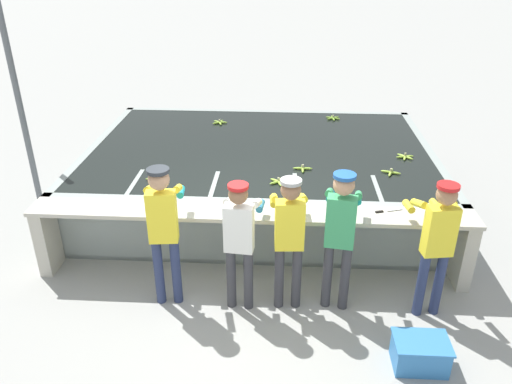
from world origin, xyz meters
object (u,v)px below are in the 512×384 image
(worker_3, at_px, (340,228))
(knife_0, at_px, (385,211))
(worker_2, at_px, (289,231))
(worker_4, at_px, (437,237))
(banana_bunch_floating_0, at_px, (278,182))
(banana_bunch_floating_2, at_px, (155,179))
(crate, at_px, (420,353))
(support_post_left, at_px, (21,112))
(banana_bunch_floating_3, at_px, (405,157))
(banana_bunch_floating_1, at_px, (391,172))
(banana_bunch_floating_5, at_px, (303,168))
(worker_0, at_px, (163,223))
(banana_bunch_floating_6, at_px, (220,122))
(worker_1, at_px, (240,235))
(banana_bunch_floating_4, at_px, (333,118))

(worker_3, distance_m, knife_0, 0.85)
(worker_2, height_order, knife_0, worker_2)
(worker_4, distance_m, banana_bunch_floating_0, 2.23)
(banana_bunch_floating_2, xyz_separation_m, crate, (3.15, -2.22, -0.79))
(banana_bunch_floating_0, xyz_separation_m, support_post_left, (-3.84, 0.81, 0.65))
(worker_2, xyz_separation_m, banana_bunch_floating_3, (1.74, 2.36, -0.04))
(banana_bunch_floating_1, distance_m, banana_bunch_floating_2, 3.27)
(banana_bunch_floating_1, relative_size, crate, 0.50)
(banana_bunch_floating_5, bearing_deg, crate, -67.31)
(banana_bunch_floating_2, relative_size, knife_0, 0.82)
(worker_3, bearing_deg, worker_0, -179.17)
(worker_2, height_order, support_post_left, support_post_left)
(worker_0, xyz_separation_m, knife_0, (2.54, 0.63, -0.11))
(banana_bunch_floating_0, xyz_separation_m, banana_bunch_floating_2, (-1.67, -0.04, 0.00))
(worker_3, relative_size, crate, 3.10)
(banana_bunch_floating_2, xyz_separation_m, banana_bunch_floating_6, (0.57, 2.47, -0.00))
(worker_2, bearing_deg, banana_bunch_floating_2, 143.96)
(worker_2, xyz_separation_m, support_post_left, (-3.98, 2.17, 0.61))
(banana_bunch_floating_2, distance_m, banana_bunch_floating_5, 2.07)
(worker_0, relative_size, knife_0, 5.04)
(worker_1, xyz_separation_m, banana_bunch_floating_2, (-1.27, 1.37, -0.00))
(banana_bunch_floating_1, distance_m, banana_bunch_floating_3, 0.68)
(worker_0, bearing_deg, banana_bunch_floating_6, 87.84)
(worker_1, bearing_deg, support_post_left, 147.14)
(worker_2, bearing_deg, support_post_left, 151.36)
(banana_bunch_floating_0, relative_size, banana_bunch_floating_6, 1.00)
(banana_bunch_floating_1, height_order, support_post_left, support_post_left)
(banana_bunch_floating_6, bearing_deg, crate, -61.19)
(worker_3, height_order, banana_bunch_floating_5, worker_3)
(worker_4, xyz_separation_m, banana_bunch_floating_4, (-0.79, 4.20, -0.04))
(worker_0, height_order, knife_0, worker_0)
(worker_4, height_order, banana_bunch_floating_1, worker_4)
(banana_bunch_floating_2, bearing_deg, worker_4, -21.75)
(banana_bunch_floating_1, xyz_separation_m, banana_bunch_floating_4, (-0.62, 2.40, -0.00))
(worker_1, height_order, banana_bunch_floating_1, worker_1)
(worker_2, relative_size, crate, 2.98)
(banana_bunch_floating_1, bearing_deg, worker_0, -147.88)
(banana_bunch_floating_0, height_order, support_post_left, support_post_left)
(worker_3, relative_size, banana_bunch_floating_1, 6.17)
(worker_0, relative_size, worker_3, 1.01)
(worker_0, distance_m, banana_bunch_floating_4, 4.72)
(banana_bunch_floating_3, bearing_deg, worker_0, -142.99)
(banana_bunch_floating_3, relative_size, support_post_left, 0.09)
(banana_bunch_floating_3, height_order, banana_bunch_floating_6, same)
(banana_bunch_floating_0, distance_m, banana_bunch_floating_6, 2.68)
(banana_bunch_floating_1, xyz_separation_m, banana_bunch_floating_6, (-2.68, 2.03, -0.00))
(banana_bunch_floating_2, height_order, banana_bunch_floating_6, same)
(worker_2, xyz_separation_m, banana_bunch_floating_6, (-1.25, 3.80, -0.04))
(support_post_left, bearing_deg, banana_bunch_floating_4, 22.61)
(banana_bunch_floating_0, distance_m, banana_bunch_floating_5, 0.57)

